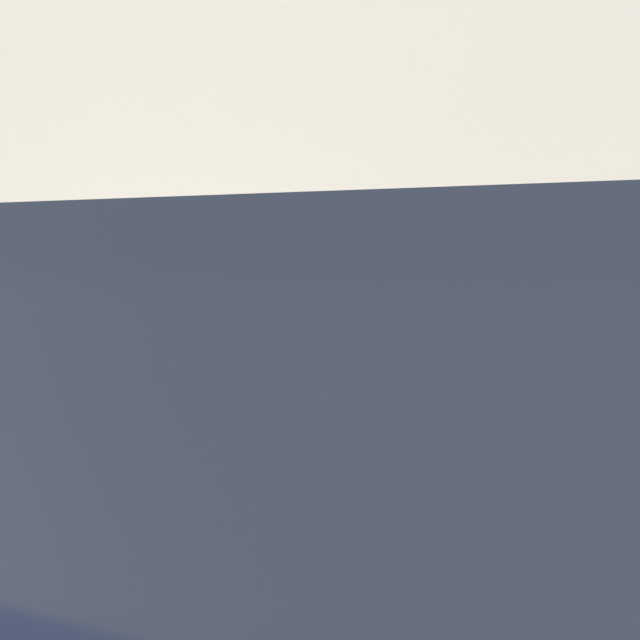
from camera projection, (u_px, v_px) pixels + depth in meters
name	position (u px, v px, depth m)	size (l,w,h in m)	color
ground_plane	(220.00, 612.00, 2.40)	(60.00, 60.00, 0.00)	slate
sidewalk	(339.00, 438.00, 4.47)	(24.00, 2.80, 0.13)	#9E9B96
building_facade	(383.00, 163.00, 5.97)	(24.00, 0.30, 5.58)	beige
parking_meter	(320.00, 311.00, 3.17)	(0.22, 0.15, 1.62)	slate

